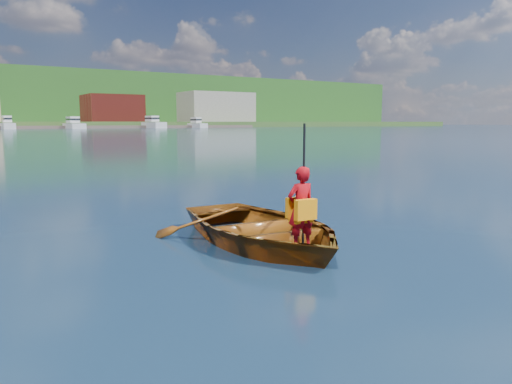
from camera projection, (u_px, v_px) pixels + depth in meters
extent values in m
plane|color=#112741|center=(276.00, 229.00, 9.14)|extent=(600.00, 600.00, 0.00)
imported|color=#68330D|center=(261.00, 228.00, 8.05)|extent=(2.93, 3.99, 0.80)
imported|color=#A20810|center=(301.00, 208.00, 7.28)|extent=(0.45, 0.31, 1.21)
cube|color=orange|center=(306.00, 210.00, 7.18)|extent=(0.34, 0.11, 0.30)
cube|color=orange|center=(296.00, 207.00, 7.39)|extent=(0.34, 0.09, 0.30)
cube|color=orange|center=(301.00, 220.00, 7.31)|extent=(0.31, 0.23, 0.05)
cylinder|color=black|center=(304.00, 185.00, 7.44)|extent=(0.04, 0.04, 1.83)
cube|color=brown|center=(112.00, 108.00, 170.33)|extent=(18.00, 16.00, 9.00)
cube|color=gray|center=(216.00, 107.00, 191.23)|extent=(26.00, 16.00, 11.00)
cube|color=silver|center=(8.00, 126.00, 134.34)|extent=(2.91, 10.39, 1.79)
cube|color=silver|center=(7.00, 119.00, 134.94)|extent=(2.04, 4.67, 1.80)
cube|color=black|center=(7.00, 119.00, 134.93)|extent=(2.09, 4.88, 0.50)
cube|color=silver|center=(74.00, 126.00, 143.41)|extent=(3.76, 13.42, 1.65)
cube|color=silver|center=(73.00, 120.00, 144.27)|extent=(2.63, 6.04, 1.80)
cube|color=black|center=(73.00, 119.00, 144.26)|extent=(2.70, 6.31, 0.50)
cube|color=silver|center=(154.00, 125.00, 156.02)|extent=(3.63, 12.98, 2.03)
cube|color=silver|center=(152.00, 119.00, 156.81)|extent=(2.54, 5.84, 1.80)
cube|color=black|center=(152.00, 118.00, 156.80)|extent=(2.62, 6.10, 0.50)
cube|color=silver|center=(197.00, 126.00, 163.96)|extent=(2.77, 9.88, 1.62)
cube|color=silver|center=(196.00, 120.00, 164.53)|extent=(1.94, 4.45, 1.80)
cube|color=black|center=(196.00, 120.00, 164.52)|extent=(1.99, 4.65, 0.50)
cylinder|color=#382314|center=(11.00, 111.00, 187.00)|extent=(0.80, 0.80, 2.78)
sphere|color=#225E19|center=(10.00, 101.00, 186.48)|extent=(5.18, 5.18, 5.18)
cylinder|color=#382314|center=(105.00, 108.00, 215.31)|extent=(0.80, 0.80, 2.82)
sphere|color=#225E19|center=(104.00, 99.00, 214.79)|extent=(5.26, 5.26, 5.26)
cylinder|color=#382314|center=(138.00, 89.00, 287.95)|extent=(0.80, 0.80, 2.90)
sphere|color=#225E19|center=(138.00, 82.00, 287.41)|extent=(5.42, 5.42, 5.42)
cylinder|color=#382314|center=(208.00, 94.00, 297.23)|extent=(0.80, 0.80, 2.84)
sphere|color=#225E19|center=(208.00, 88.00, 296.70)|extent=(5.30, 5.30, 5.30)
cylinder|color=#382314|center=(229.00, 98.00, 291.62)|extent=(0.80, 0.80, 2.82)
sphere|color=#225E19|center=(229.00, 91.00, 291.10)|extent=(5.26, 5.26, 5.26)
cylinder|color=#382314|center=(34.00, 90.00, 238.69)|extent=(0.80, 0.80, 3.66)
sphere|color=#225E19|center=(34.00, 80.00, 238.01)|extent=(6.84, 6.84, 6.84)
cylinder|color=#382314|center=(61.00, 113.00, 190.00)|extent=(0.80, 0.80, 4.18)
sphere|color=#225E19|center=(60.00, 99.00, 189.22)|extent=(7.80, 7.80, 7.80)
cylinder|color=#382314|center=(200.00, 96.00, 286.76)|extent=(0.80, 0.80, 2.50)
sphere|color=#225E19|center=(200.00, 90.00, 286.29)|extent=(4.67, 4.67, 4.67)
cylinder|color=#382314|center=(101.00, 104.00, 223.36)|extent=(0.80, 0.80, 3.31)
sphere|color=#225E19|center=(101.00, 94.00, 222.74)|extent=(6.18, 6.18, 6.18)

